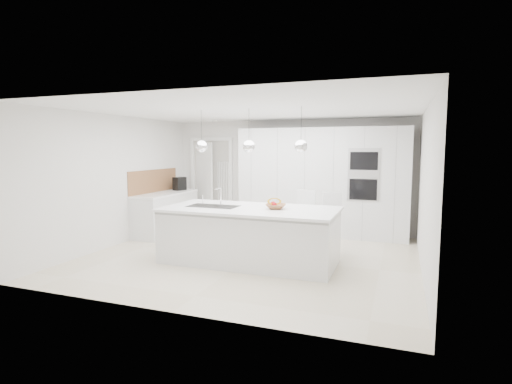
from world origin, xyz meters
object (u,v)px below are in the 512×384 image
(island_base, at_px, (249,237))
(espresso_machine, at_px, (180,184))
(bar_stool_left, at_px, (304,221))
(fruit_bowl, at_px, (276,206))
(bar_stool_right, at_px, (330,224))

(island_base, relative_size, espresso_machine, 9.22)
(espresso_machine, xyz_separation_m, bar_stool_left, (3.21, -1.06, -0.50))
(island_base, xyz_separation_m, fruit_bowl, (0.43, 0.08, 0.51))
(espresso_machine, bearing_deg, fruit_bowl, -20.44)
(fruit_bowl, bearing_deg, bar_stool_left, 74.78)
(island_base, bearing_deg, espresso_machine, 140.72)
(fruit_bowl, relative_size, bar_stool_right, 0.30)
(island_base, distance_m, bar_stool_right, 1.49)
(bar_stool_left, bearing_deg, bar_stool_right, -10.46)
(bar_stool_left, relative_size, bar_stool_right, 1.01)
(fruit_bowl, bearing_deg, espresso_machine, 146.12)
(espresso_machine, xyz_separation_m, bar_stool_right, (3.70, -1.15, -0.51))
(fruit_bowl, xyz_separation_m, bar_stool_right, (0.74, 0.84, -0.40))
(fruit_bowl, distance_m, espresso_machine, 3.56)
(island_base, distance_m, fruit_bowl, 0.67)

